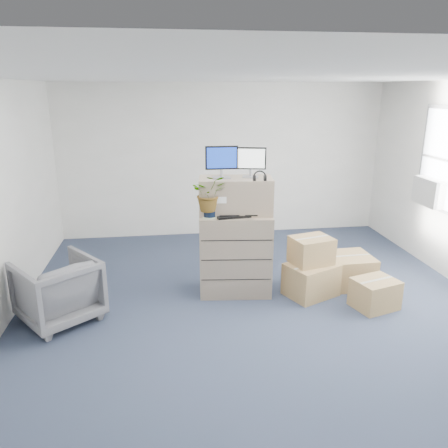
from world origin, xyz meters
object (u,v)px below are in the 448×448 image
at_px(potted_plant, 209,198).
at_px(office_chair, 58,287).
at_px(water_bottle, 241,204).
at_px(monitor_left, 222,160).
at_px(keyboard, 237,215).
at_px(filing_cabinet_lower, 235,253).
at_px(monitor_right, 251,161).

bearing_deg(potted_plant, office_chair, -168.13).
xyz_separation_m(water_bottle, potted_plant, (-0.44, -0.16, 0.13)).
distance_m(monitor_left, keyboard, 0.73).
bearing_deg(filing_cabinet_lower, office_chair, -161.34).
relative_size(filing_cabinet_lower, water_bottle, 4.38).
bearing_deg(potted_plant, monitor_right, 15.48).
bearing_deg(potted_plant, water_bottle, 19.60).
height_order(keyboard, office_chair, keyboard).
height_order(monitor_right, water_bottle, monitor_right).
height_order(filing_cabinet_lower, monitor_right, monitor_right).
bearing_deg(water_bottle, filing_cabinet_lower, -147.60).
bearing_deg(keyboard, office_chair, -176.57).
height_order(filing_cabinet_lower, keyboard, keyboard).
distance_m(keyboard, potted_plant, 0.43).
relative_size(monitor_left, potted_plant, 0.85).
bearing_deg(office_chair, monitor_right, 155.05).
xyz_separation_m(filing_cabinet_lower, monitor_right, (0.20, 0.05, 1.24)).
xyz_separation_m(monitor_left, keyboard, (0.18, -0.16, -0.69)).
bearing_deg(monitor_right, office_chair, -153.99).
xyz_separation_m(monitor_right, water_bottle, (-0.12, 0.00, -0.57)).
distance_m(filing_cabinet_lower, water_bottle, 0.69).
bearing_deg(filing_cabinet_lower, potted_plant, -157.76).
relative_size(monitor_left, office_chair, 0.49).
bearing_deg(filing_cabinet_lower, keyboard, -80.61).
bearing_deg(monitor_left, water_bottle, 0.17).
relative_size(keyboard, office_chair, 0.65).
relative_size(filing_cabinet_lower, monitor_left, 2.65).
xyz_separation_m(filing_cabinet_lower, keyboard, (0.01, -0.11, 0.57)).
height_order(filing_cabinet_lower, office_chair, filing_cabinet_lower).
distance_m(monitor_right, keyboard, 0.72).
distance_m(monitor_left, monitor_right, 0.38).
distance_m(filing_cabinet_lower, monitor_right, 1.26).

